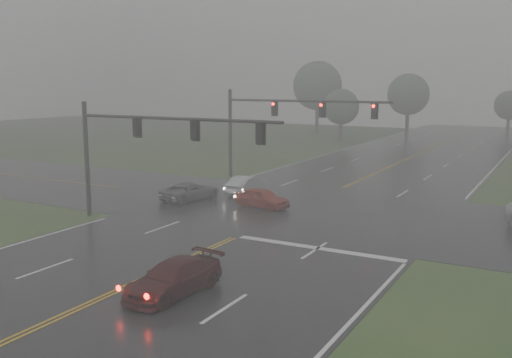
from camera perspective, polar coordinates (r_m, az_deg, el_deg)
The scene contains 13 objects.
main_road at distance 34.33m, azimuth 2.89°, elevation -3.60°, with size 18.00×160.00×0.02m, color black.
cross_street at distance 36.09m, azimuth 4.29°, elevation -2.96°, with size 120.00×14.00×0.02m, color black.
stop_bar at distance 27.61m, azimuth 6.21°, elevation -6.95°, with size 8.50×0.50×0.01m, color white.
sedan_maroon at distance 22.00m, azimuth -8.20°, elevation -11.37°, with size 1.77×4.36×1.27m, color #390A0B.
sedan_red at distance 36.20m, azimuth 0.64°, elevation -2.90°, with size 1.47×3.66×1.25m, color #9E1D0E.
sedan_silver at distance 40.53m, azimuth -0.94°, elevation -1.54°, with size 1.41×4.03×1.33m, color #BABDC2.
car_grey at distance 38.76m, azimuth -6.59°, elevation -2.12°, with size 2.01×4.36×1.21m, color #4C4E52.
signal_gantry_near at distance 32.12m, azimuth -11.57°, elevation 3.95°, with size 13.02×0.30×6.77m.
signal_gantry_far at distance 45.52m, azimuth 2.03°, elevation 6.23°, with size 13.74×0.37×7.31m.
tree_nw_a at distance 78.03m, azimuth 8.51°, elevation 7.14°, with size 4.79×4.79×7.04m.
tree_n_mid at distance 90.08m, azimuth 14.98°, elevation 8.16°, with size 6.28×6.28×9.22m.
tree_nw_b at distance 90.34m, azimuth 6.17°, elevation 9.26°, with size 7.61×7.61×11.18m.
tree_n_far at distance 97.03m, azimuth 24.01°, elevation 6.75°, with size 4.55×4.55×6.68m.
Camera 1 is at (14.60, -10.06, 7.84)m, focal length 40.00 mm.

